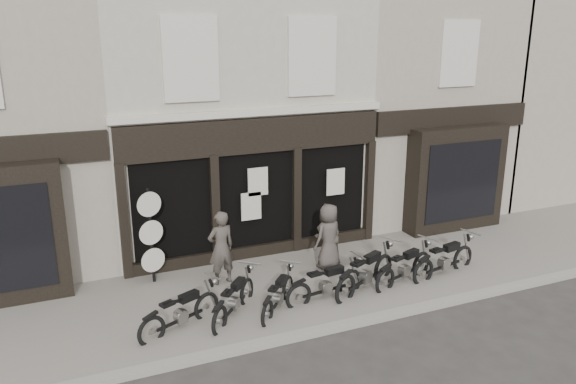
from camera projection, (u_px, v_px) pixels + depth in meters
name	position (u px, v px, depth m)	size (l,w,h in m)	color
ground_plane	(302.00, 306.00, 12.84)	(90.00, 90.00, 0.00)	#2D2B28
pavement	(286.00, 287.00, 13.61)	(30.00, 4.20, 0.12)	slate
kerb	(326.00, 329.00, 11.71)	(30.00, 0.25, 0.13)	gray
central_building	(221.00, 98.00, 16.95)	(7.30, 6.22, 8.34)	#B4AD9B
neighbour_right	(399.00, 91.00, 19.30)	(5.60, 6.73, 8.34)	gray
filler_right	(570.00, 81.00, 22.45)	(11.00, 6.00, 8.20)	gray
motorcycle_0	(181.00, 315.00, 11.63)	(1.92, 1.11, 0.98)	black
motorcycle_1	(234.00, 302.00, 12.17)	(1.56, 1.66, 0.98)	black
motorcycle_2	(278.00, 298.00, 12.45)	(1.45, 1.55, 0.91)	black
motorcycle_3	(326.00, 286.00, 12.90)	(2.09, 0.60, 1.00)	black
motorcycle_4	(366.00, 275.00, 13.37)	(2.17, 1.29, 1.12)	black
motorcycle_5	(404.00, 270.00, 13.77)	(2.06, 1.00, 1.03)	black
motorcycle_6	(444.00, 262.00, 14.17)	(2.19, 0.80, 1.06)	black
man_left	(221.00, 248.00, 13.48)	(0.67, 0.44, 1.84)	#403A35
man_centre	(328.00, 236.00, 14.62)	(0.76, 0.59, 1.56)	#3E3732
man_right	(328.00, 236.00, 14.40)	(0.84, 0.54, 1.71)	#433C38
advert_sign_post	(151.00, 240.00, 13.47)	(0.60, 0.39, 2.51)	black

